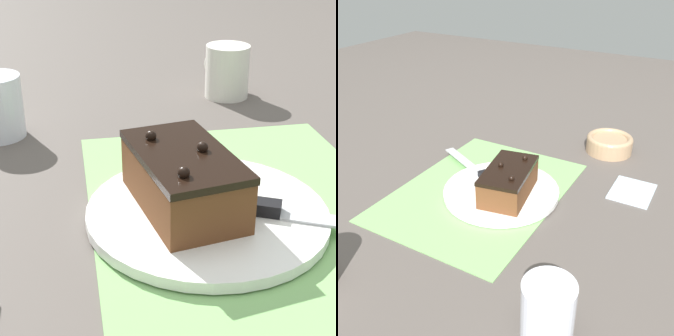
% 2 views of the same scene
% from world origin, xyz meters
% --- Properties ---
extents(ground_plane, '(3.00, 3.00, 0.00)m').
position_xyz_m(ground_plane, '(0.00, 0.00, 0.00)').
color(ground_plane, '#544C47').
extents(placemat_woven, '(0.46, 0.34, 0.00)m').
position_xyz_m(placemat_woven, '(0.00, 0.00, 0.00)').
color(placemat_woven, '#7AB266').
rests_on(placemat_woven, ground_plane).
extents(cake_plate, '(0.26, 0.26, 0.01)m').
position_xyz_m(cake_plate, '(-0.01, 0.05, 0.01)').
color(cake_plate, white).
rests_on(cake_plate, placemat_woven).
extents(chocolate_cake, '(0.17, 0.12, 0.07)m').
position_xyz_m(chocolate_cake, '(-0.00, 0.07, 0.05)').
color(chocolate_cake, brown).
rests_on(chocolate_cake, cake_plate).
extents(serving_knife, '(0.13, 0.23, 0.01)m').
position_xyz_m(serving_knife, '(-0.04, -0.03, 0.02)').
color(serving_knife, black).
rests_on(serving_knife, cake_plate).
extents(drinking_glass, '(0.08, 0.08, 0.09)m').
position_xyz_m(drinking_glass, '(0.27, 0.29, 0.04)').
color(drinking_glass, white).
rests_on(drinking_glass, ground_plane).
extents(small_bowl, '(0.12, 0.12, 0.05)m').
position_xyz_m(small_bowl, '(-0.34, 0.19, 0.02)').
color(small_bowl, tan).
rests_on(small_bowl, ground_plane).
extents(folded_napkin, '(0.11, 0.09, 0.01)m').
position_xyz_m(folded_napkin, '(-0.17, 0.30, 0.00)').
color(folded_napkin, silver).
rests_on(folded_napkin, ground_plane).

